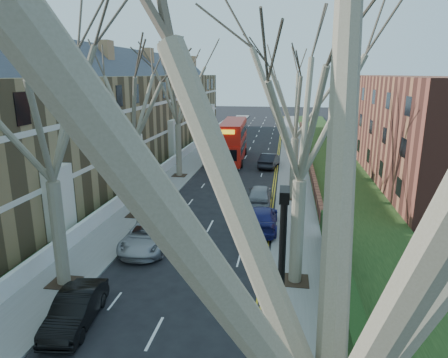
% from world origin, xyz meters
% --- Properties ---
extents(pavement_left, '(3.00, 102.00, 0.12)m').
position_xyz_m(pavement_left, '(-6.00, 39.00, 0.06)').
color(pavement_left, slate).
rests_on(pavement_left, ground).
extents(pavement_right, '(3.00, 102.00, 0.12)m').
position_xyz_m(pavement_right, '(6.00, 39.00, 0.06)').
color(pavement_right, slate).
rests_on(pavement_right, ground).
extents(terrace_left, '(9.70, 78.00, 13.60)m').
position_xyz_m(terrace_left, '(-13.65, 31.00, 5.53)').
color(terrace_left, olive).
rests_on(terrace_left, ground).
extents(flats_right, '(13.97, 54.00, 10.00)m').
position_xyz_m(flats_right, '(17.46, 43.00, 4.98)').
color(flats_right, brown).
rests_on(flats_right, ground).
extents(wall_hedge_right, '(0.70, 24.00, 1.80)m').
position_xyz_m(wall_hedge_right, '(7.70, 2.00, 1.12)').
color(wall_hedge_right, brown).
rests_on(wall_hedge_right, ground).
extents(front_wall_left, '(0.30, 78.00, 1.00)m').
position_xyz_m(front_wall_left, '(-7.65, 31.00, 0.62)').
color(front_wall_left, white).
rests_on(front_wall_left, ground).
extents(grass_verge_right, '(6.00, 102.00, 0.06)m').
position_xyz_m(grass_verge_right, '(10.50, 39.00, 0.15)').
color(grass_verge_right, black).
rests_on(grass_verge_right, ground).
extents(tree_left_mid, '(10.50, 10.50, 14.71)m').
position_xyz_m(tree_left_mid, '(-5.70, 6.00, 9.56)').
color(tree_left_mid, '#756C54').
rests_on(tree_left_mid, ground).
extents(tree_left_far, '(10.15, 10.15, 14.22)m').
position_xyz_m(tree_left_far, '(-5.70, 16.00, 9.24)').
color(tree_left_far, '#756C54').
rests_on(tree_left_far, ground).
extents(tree_left_dist, '(10.50, 10.50, 14.71)m').
position_xyz_m(tree_left_dist, '(-5.70, 28.00, 9.56)').
color(tree_left_dist, '#756C54').
rests_on(tree_left_dist, ground).
extents(tree_right_near, '(10.85, 10.85, 15.20)m').
position_xyz_m(tree_right_near, '(5.70, -6.00, 9.86)').
color(tree_right_near, '#756C54').
rests_on(tree_right_near, ground).
extents(tree_right_mid, '(10.50, 10.50, 14.71)m').
position_xyz_m(tree_right_mid, '(5.70, 8.00, 9.56)').
color(tree_right_mid, '#756C54').
rests_on(tree_right_mid, ground).
extents(tree_right_far, '(10.15, 10.15, 14.22)m').
position_xyz_m(tree_right_far, '(5.70, 22.00, 9.24)').
color(tree_right_far, '#756C54').
rests_on(tree_right_far, ground).
extents(double_decker_bus, '(3.21, 11.38, 4.71)m').
position_xyz_m(double_decker_bus, '(-1.29, 36.56, 2.32)').
color(double_decker_bus, '#B4160C').
rests_on(double_decker_bus, ground).
extents(car_left_mid, '(2.00, 4.44, 1.41)m').
position_xyz_m(car_left_mid, '(-3.45, 3.09, 0.71)').
color(car_left_mid, black).
rests_on(car_left_mid, ground).
extents(car_left_far, '(2.89, 5.68, 1.54)m').
position_xyz_m(car_left_far, '(-3.06, 11.05, 0.77)').
color(car_left_far, '#9B9BA0').
rests_on(car_left_far, ground).
extents(car_right_near, '(2.30, 5.38, 1.55)m').
position_xyz_m(car_right_near, '(3.54, 14.98, 0.77)').
color(car_right_near, navy).
rests_on(car_right_near, ground).
extents(car_right_mid, '(1.90, 4.72, 1.61)m').
position_xyz_m(car_right_mid, '(3.06, 20.42, 0.80)').
color(car_right_mid, gray).
rests_on(car_right_mid, ground).
extents(car_right_far, '(2.36, 5.08, 1.61)m').
position_xyz_m(car_right_far, '(3.21, 33.75, 0.81)').
color(car_right_far, black).
rests_on(car_right_far, ground).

